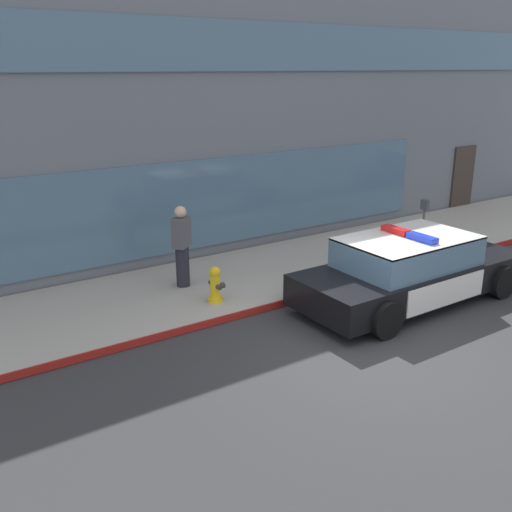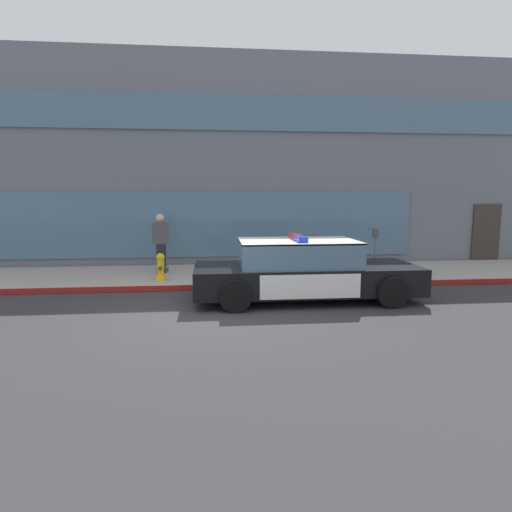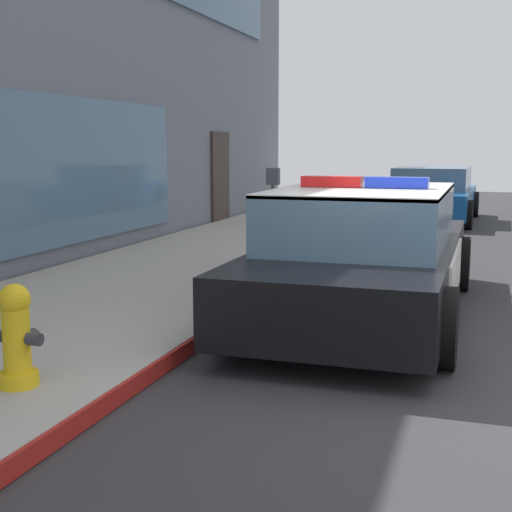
% 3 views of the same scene
% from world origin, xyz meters
% --- Properties ---
extents(ground, '(48.00, 48.00, 0.00)m').
position_xyz_m(ground, '(0.00, 0.00, 0.00)').
color(ground, '#303033').
extents(sidewalk, '(48.00, 3.26, 0.15)m').
position_xyz_m(sidewalk, '(0.00, 3.82, 0.07)').
color(sidewalk, '#A39E93').
rests_on(sidewalk, ground).
extents(curb_red_paint, '(28.80, 0.04, 0.14)m').
position_xyz_m(curb_red_paint, '(0.00, 2.18, 0.08)').
color(curb_red_paint, maroon).
rests_on(curb_red_paint, ground).
extents(police_cruiser, '(5.06, 2.08, 1.49)m').
position_xyz_m(police_cruiser, '(2.25, 0.99, 0.68)').
color(police_cruiser, black).
rests_on(police_cruiser, ground).
extents(fire_hydrant, '(0.34, 0.39, 0.73)m').
position_xyz_m(fire_hydrant, '(-1.18, 2.84, 0.50)').
color(fire_hydrant, gold).
rests_on(fire_hydrant, sidewalk).
extents(car_down_street, '(4.39, 2.12, 1.29)m').
position_xyz_m(car_down_street, '(12.26, 1.05, 0.63)').
color(car_down_street, '#144C8C').
rests_on(car_down_street, ground).
extents(parking_meter, '(0.12, 0.18, 1.34)m').
position_xyz_m(parking_meter, '(4.60, 2.72, 1.08)').
color(parking_meter, slate).
rests_on(parking_meter, sidewalk).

